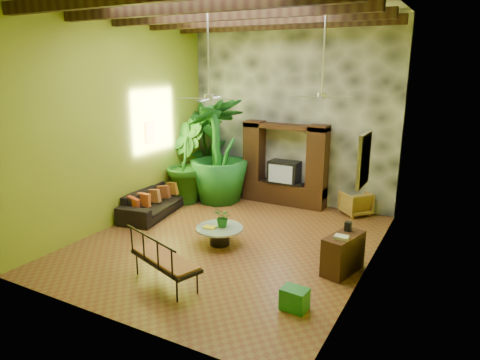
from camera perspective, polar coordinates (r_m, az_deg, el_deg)
The scene contains 23 objects.
ground at distance 9.68m, azimuth -1.50°, elevation -8.19°, with size 7.00×7.00×0.00m, color brown.
ceiling at distance 8.97m, azimuth -1.73°, elevation 22.61°, with size 6.00×7.00×0.02m, color silver.
back_wall at distance 12.12m, azimuth 6.81°, elevation 8.72°, with size 6.00×0.02×5.00m, color #94A525.
left_wall at distance 10.80m, azimuth -15.64°, elevation 7.49°, with size 0.02×7.00×5.00m, color #94A525.
right_wall at distance 7.94m, azimuth 17.54°, elevation 4.77°, with size 0.02×7.00×5.00m, color #94A525.
stone_accent_wall at distance 12.07m, azimuth 6.70°, elevation 8.69°, with size 5.98×0.10×4.98m, color #393D41.
ceiling_beams at distance 8.94m, azimuth -1.72°, elevation 21.21°, with size 5.95×5.36×0.22m.
entertainment_center at distance 12.06m, azimuth 5.94°, elevation 1.29°, with size 2.40×0.55×2.30m.
ceiling_fan_front at distance 8.67m, azimuth -4.18°, elevation 12.24°, with size 1.28×1.28×1.86m.
ceiling_fan_back at distance 9.35m, azimuth 10.90°, elevation 12.23°, with size 1.28×1.28×1.86m.
wall_art_mask at distance 11.56m, azimuth -11.92°, elevation 6.19°, with size 0.06×0.32×0.55m, color gold.
wall_art_painting at distance 7.41m, azimuth 16.19°, elevation 2.59°, with size 0.06×0.70×0.90m, color #22537D.
sofa at distance 11.52m, azimuth -11.34°, elevation -2.84°, with size 2.31×0.90×0.67m, color black.
wicker_armchair at distance 11.65m, azimuth 15.15°, elevation -2.99°, with size 0.67×0.69×0.63m, color #945C35.
tall_plant_a at distance 13.19m, azimuth -4.69°, elevation 4.49°, with size 1.48×1.00×2.82m, color #1D671B.
tall_plant_b at distance 12.26m, azimuth -7.42°, elevation 2.46°, with size 1.29×1.04×2.34m, color #1F5D18.
tall_plant_c at distance 12.10m, azimuth -2.90°, elevation 3.93°, with size 1.66×1.66×2.97m, color #1B6A23.
coffee_table at distance 9.45m, azimuth -2.74°, elevation -7.12°, with size 1.04×1.04×0.40m.
centerpiece_plant at distance 9.34m, azimuth -2.27°, elevation -5.02°, with size 0.39×0.34×0.43m, color #185C1C.
yellow_tray at distance 9.37m, azimuth -4.08°, elevation -6.31°, with size 0.26×0.19×0.03m, color yellow.
iron_bench at distance 7.79m, azimuth -10.32°, elevation -10.18°, with size 1.65×1.07×0.57m.
side_console at distance 8.43m, azimuth 13.57°, elevation -9.52°, with size 0.42×0.94×0.75m, color #3E1F13.
green_bin at distance 7.20m, azimuth 7.28°, elevation -15.46°, with size 0.42×0.31×0.37m, color #1B6526.
Camera 1 is at (4.46, -7.69, 3.83)m, focal length 32.00 mm.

